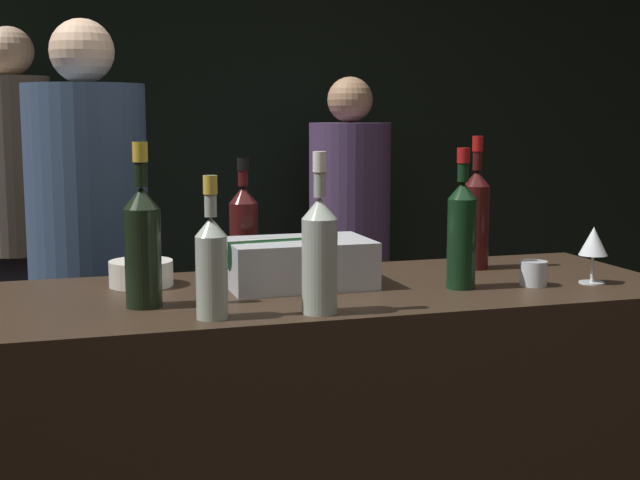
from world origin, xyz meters
name	(u,v)px	position (x,y,z in m)	size (l,w,h in m)	color
wall_back_chalkboard	(185,125)	(0.00, 2.66, 1.40)	(6.40, 0.06, 2.80)	black
bar_counter	(324,479)	(0.00, 0.34, 0.51)	(1.82, 0.68, 1.02)	#2D2116
ice_bin_with_bottles	(296,260)	(-0.06, 0.39, 1.09)	(0.37, 0.24, 0.13)	#B7BABF
bowl_white	(141,272)	(-0.44, 0.51, 1.05)	(0.16, 0.16, 0.07)	silver
wine_glass	(593,243)	(0.69, 0.20, 1.12)	(0.07, 0.07, 0.15)	silver
candle_votive	(534,273)	(0.53, 0.22, 1.05)	(0.07, 0.07, 0.06)	silver
red_wine_bottle_black_foil	(244,226)	(-0.15, 0.62, 1.15)	(0.08, 0.08, 0.32)	#380F0F
red_wine_bottle_burgundy	(462,230)	(0.33, 0.24, 1.17)	(0.07, 0.07, 0.36)	black
red_wine_bottle_tall	(476,215)	(0.50, 0.49, 1.17)	(0.08, 0.08, 0.38)	#380F0F
white_wine_bottle	(320,250)	(-0.09, 0.08, 1.16)	(0.08, 0.08, 0.36)	#9EA899
champagne_bottle	(143,241)	(-0.46, 0.25, 1.17)	(0.08, 0.08, 0.38)	black
rose_wine_bottle	(212,262)	(-0.33, 0.09, 1.14)	(0.07, 0.07, 0.31)	#9EA899
person_in_hoodie	(349,234)	(0.68, 2.14, 0.90)	(0.38, 0.38, 1.62)	black
person_blond_tee	(90,257)	(-0.54, 1.27, 0.98)	(0.40, 0.40, 1.76)	black
person_grey_polo	(17,211)	(-0.80, 2.31, 1.03)	(0.33, 0.33, 1.83)	black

